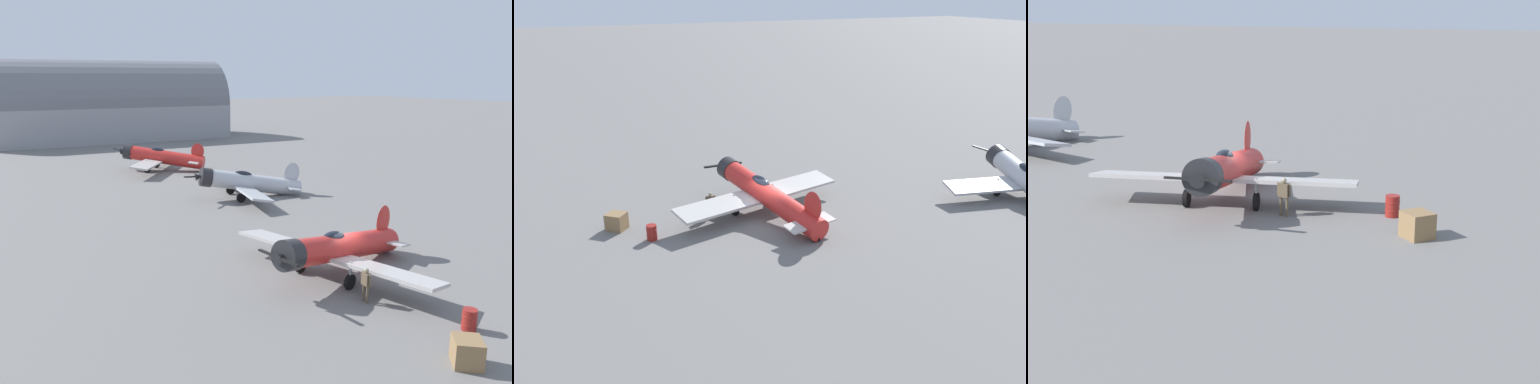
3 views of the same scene
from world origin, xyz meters
TOP-DOWN VIEW (x-y plane):
  - ground_plane at (0.00, 0.00)m, footprint 400.00×400.00m
  - airplane_foreground at (0.51, 0.12)m, footprint 10.50×12.38m
  - ground_crew_mechanic at (1.77, 3.49)m, footprint 0.31×0.67m
  - equipment_crate at (2.49, 9.50)m, footprint 1.52×1.53m
  - fuel_drum at (0.02, 7.89)m, footprint 0.66×0.66m

SIDE VIEW (x-z plane):
  - ground_plane at x=0.00m, z-range 0.00..0.00m
  - fuel_drum at x=0.02m, z-range 0.00..0.95m
  - equipment_crate at x=2.49m, z-range 0.00..1.06m
  - ground_crew_mechanic at x=1.77m, z-range 0.18..1.91m
  - airplane_foreground at x=0.51m, z-range -0.06..3.09m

